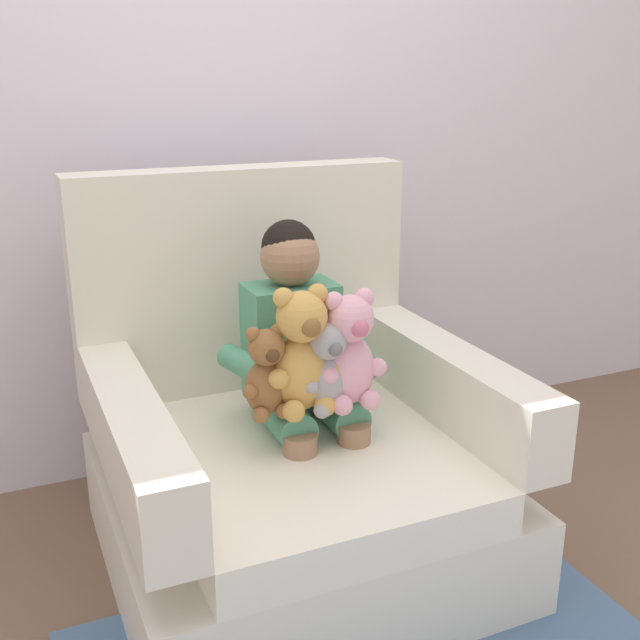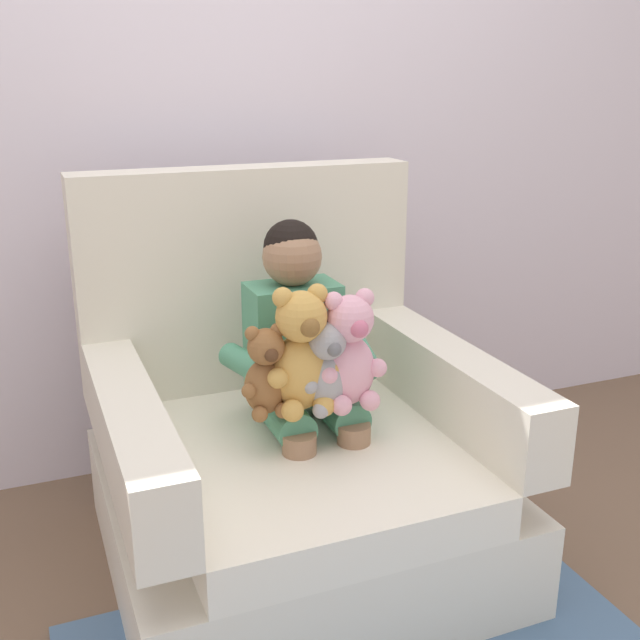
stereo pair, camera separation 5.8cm
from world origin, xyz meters
name	(u,v)px [view 1 (the left image)]	position (x,y,z in m)	size (l,w,h in m)	color
ground_plane	(298,558)	(0.00, 0.00, 0.00)	(8.00, 8.00, 0.00)	brown
back_wall	(204,96)	(0.00, 0.80, 1.30)	(6.00, 0.10, 2.60)	silver
armchair	(288,451)	(0.00, 0.07, 0.32)	(1.06, 1.03, 1.10)	silver
seated_child	(300,352)	(0.05, 0.09, 0.61)	(0.45, 0.39, 0.82)	#4C9370
plush_honey	(302,354)	(-0.01, -0.07, 0.67)	(0.21, 0.17, 0.35)	gold
plush_brown	(267,374)	(-0.10, -0.06, 0.63)	(0.15, 0.12, 0.25)	brown
plush_grey	(327,368)	(0.05, -0.09, 0.63)	(0.15, 0.13, 0.26)	#9E9EA3
plush_pink	(349,353)	(0.12, -0.09, 0.66)	(0.19, 0.16, 0.33)	#EAA8BC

